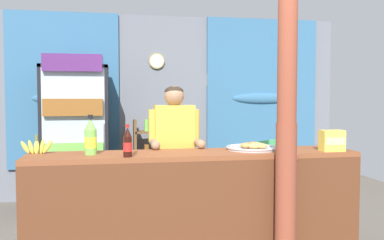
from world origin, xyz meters
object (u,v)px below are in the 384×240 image
snack_box_instant_noodle (332,141)px  timber_post (286,130)px  soda_bottle_lime_soda (91,138)px  stall_counter (197,199)px  pastry_tray (252,147)px  soda_bottle_cola (128,143)px  bottle_shelf_rack (152,159)px  drink_fridge (76,126)px  shopkeeper (174,145)px  plastic_lawn_chair (258,168)px  banana_bunch (37,147)px

snack_box_instant_noodle → timber_post: bearing=-157.5°
timber_post → snack_box_instant_noodle: timber_post is taller
timber_post → soda_bottle_lime_soda: bearing=166.5°
stall_counter → soda_bottle_lime_soda: (-0.85, 0.11, 0.51)m
pastry_tray → soda_bottle_cola: bearing=-167.4°
bottle_shelf_rack → drink_fridge: bearing=-165.7°
drink_fridge → soda_bottle_cola: size_ratio=7.47×
stall_counter → shopkeeper: 0.70m
soda_bottle_lime_soda → soda_bottle_cola: soda_bottle_lime_soda is taller
plastic_lawn_chair → snack_box_instant_noodle: (0.03, -1.74, 0.53)m
bottle_shelf_rack → plastic_lawn_chair: size_ratio=1.28×
plastic_lawn_chair → banana_bunch: size_ratio=3.17×
timber_post → stall_counter: bearing=158.8°
plastic_lawn_chair → pastry_tray: (-0.61, -1.53, 0.47)m
plastic_lawn_chair → shopkeeper: size_ratio=0.57×
plastic_lawn_chair → soda_bottle_lime_soda: size_ratio=2.68×
shopkeeper → pastry_tray: bearing=-33.5°
bottle_shelf_rack → snack_box_instant_noodle: snack_box_instant_noodle is taller
drink_fridge → pastry_tray: (1.65, -1.80, -0.09)m
soda_bottle_cola → pastry_tray: bearing=12.6°
soda_bottle_cola → snack_box_instant_noodle: bearing=1.1°
plastic_lawn_chair → shopkeeper: bearing=-137.8°
timber_post → banana_bunch: size_ratio=8.82×
stall_counter → shopkeeper: shopkeeper is taller
drink_fridge → soda_bottle_cola: bearing=-74.5°
pastry_tray → banana_bunch: size_ratio=1.67×
soda_bottle_lime_soda → soda_bottle_cola: 0.34m
timber_post → soda_bottle_cola: timber_post is taller
stall_counter → timber_post: bearing=-21.2°
banana_bunch → drink_fridge: bearing=84.9°
snack_box_instant_noodle → banana_bunch: bearing=173.4°
shopkeeper → bottle_shelf_rack: bearing=92.7°
timber_post → snack_box_instant_noodle: bearing=22.5°
drink_fridge → snack_box_instant_noodle: (2.29, -2.01, -0.02)m
timber_post → banana_bunch: bearing=165.8°
timber_post → banana_bunch: (-1.94, 0.49, -0.15)m
timber_post → pastry_tray: size_ratio=5.27×
banana_bunch → pastry_tray: bearing=-2.4°
drink_fridge → shopkeeper: size_ratio=1.26×
drink_fridge → shopkeeper: drink_fridge is taller
bottle_shelf_rack → banana_bunch: bottle_shelf_rack is taller
plastic_lawn_chair → soda_bottle_cola: soda_bottle_cola is taller
plastic_lawn_chair → pastry_tray: bearing=-111.6°
timber_post → plastic_lawn_chair: bearing=76.5°
soda_bottle_lime_soda → banana_bunch: (-0.43, 0.13, -0.08)m
snack_box_instant_noodle → pastry_tray: bearing=161.9°
soda_bottle_cola → drink_fridge: bearing=105.5°
drink_fridge → pastry_tray: bearing=-47.5°
shopkeeper → banana_bunch: (-1.18, -0.34, 0.05)m
snack_box_instant_noodle → pastry_tray: 0.68m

